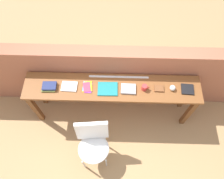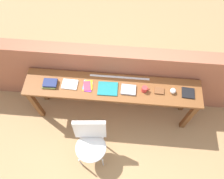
{
  "view_description": "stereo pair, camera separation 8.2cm",
  "coord_description": "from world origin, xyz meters",
  "px_view_note": "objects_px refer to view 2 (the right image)",
  "views": [
    {
      "loc": [
        0.04,
        -1.19,
        3.55
      ],
      "look_at": [
        0.0,
        0.25,
        0.9
      ],
      "focal_mm": 35.0,
      "sensor_mm": 36.0,
      "label": 1
    },
    {
      "loc": [
        0.12,
        -1.19,
        3.55
      ],
      "look_at": [
        0.0,
        0.25,
        0.9
      ],
      "focal_mm": 35.0,
      "sensor_mm": 36.0,
      "label": 2
    }
  ],
  "objects_px": {
    "book_stack_leftmost": "(50,83)",
    "pamphlet_pile_colourful": "(88,86)",
    "book_repair_rightmost": "(188,93)",
    "book_open_centre": "(108,89)",
    "magazine_cycling": "(70,84)",
    "chair_white_moulded": "(91,141)",
    "mug": "(145,89)",
    "leather_journal_brown": "(159,91)",
    "sports_ball_small": "(173,91)"
  },
  "relations": [
    {
      "from": "magazine_cycling",
      "to": "book_open_centre",
      "type": "distance_m",
      "value": 0.54
    },
    {
      "from": "chair_white_moulded",
      "to": "magazine_cycling",
      "type": "bearing_deg",
      "value": 117.32
    },
    {
      "from": "sports_ball_small",
      "to": "book_repair_rightmost",
      "type": "distance_m",
      "value": 0.22
    },
    {
      "from": "mug",
      "to": "book_repair_rightmost",
      "type": "relative_size",
      "value": 0.65
    },
    {
      "from": "book_stack_leftmost",
      "to": "book_open_centre",
      "type": "distance_m",
      "value": 0.82
    },
    {
      "from": "book_stack_leftmost",
      "to": "mug",
      "type": "height_order",
      "value": "mug"
    },
    {
      "from": "book_open_centre",
      "to": "mug",
      "type": "height_order",
      "value": "mug"
    },
    {
      "from": "chair_white_moulded",
      "to": "mug",
      "type": "height_order",
      "value": "mug"
    },
    {
      "from": "chair_white_moulded",
      "to": "magazine_cycling",
      "type": "distance_m",
      "value": 0.85
    },
    {
      "from": "book_stack_leftmost",
      "to": "leather_journal_brown",
      "type": "distance_m",
      "value": 1.53
    },
    {
      "from": "book_open_centre",
      "to": "leather_journal_brown",
      "type": "xyz_separation_m",
      "value": [
        0.71,
        0.02,
        0.0
      ]
    },
    {
      "from": "book_open_centre",
      "to": "leather_journal_brown",
      "type": "distance_m",
      "value": 0.71
    },
    {
      "from": "sports_ball_small",
      "to": "book_repair_rightmost",
      "type": "xyz_separation_m",
      "value": [
        0.21,
        0.0,
        -0.03
      ]
    },
    {
      "from": "pamphlet_pile_colourful",
      "to": "sports_ball_small",
      "type": "bearing_deg",
      "value": -0.06
    },
    {
      "from": "pamphlet_pile_colourful",
      "to": "chair_white_moulded",
      "type": "bearing_deg",
      "value": -81.69
    },
    {
      "from": "book_open_centre",
      "to": "book_repair_rightmost",
      "type": "relative_size",
      "value": 1.62
    },
    {
      "from": "pamphlet_pile_colourful",
      "to": "leather_journal_brown",
      "type": "distance_m",
      "value": 1.0
    },
    {
      "from": "book_open_centre",
      "to": "leather_journal_brown",
      "type": "bearing_deg",
      "value": 0.97
    },
    {
      "from": "pamphlet_pile_colourful",
      "to": "sports_ball_small",
      "type": "relative_size",
      "value": 2.41
    },
    {
      "from": "book_stack_leftmost",
      "to": "pamphlet_pile_colourful",
      "type": "distance_m",
      "value": 0.53
    },
    {
      "from": "sports_ball_small",
      "to": "book_repair_rightmost",
      "type": "bearing_deg",
      "value": 0.22
    },
    {
      "from": "book_repair_rightmost",
      "to": "magazine_cycling",
      "type": "bearing_deg",
      "value": -176.35
    },
    {
      "from": "book_stack_leftmost",
      "to": "pamphlet_pile_colourful",
      "type": "relative_size",
      "value": 1.08
    },
    {
      "from": "magazine_cycling",
      "to": "book_stack_leftmost",
      "type": "bearing_deg",
      "value": -174.25
    },
    {
      "from": "pamphlet_pile_colourful",
      "to": "book_open_centre",
      "type": "bearing_deg",
      "value": -4.89
    },
    {
      "from": "mug",
      "to": "leather_journal_brown",
      "type": "distance_m",
      "value": 0.21
    },
    {
      "from": "chair_white_moulded",
      "to": "book_stack_leftmost",
      "type": "bearing_deg",
      "value": 133.36
    },
    {
      "from": "book_repair_rightmost",
      "to": "pamphlet_pile_colourful",
      "type": "bearing_deg",
      "value": -176.39
    },
    {
      "from": "pamphlet_pile_colourful",
      "to": "book_repair_rightmost",
      "type": "xyz_separation_m",
      "value": [
        1.39,
        -0.0,
        0.0
      ]
    },
    {
      "from": "book_stack_leftmost",
      "to": "magazine_cycling",
      "type": "height_order",
      "value": "book_stack_leftmost"
    },
    {
      "from": "book_repair_rightmost",
      "to": "sports_ball_small",
      "type": "bearing_deg",
      "value": -176.15
    },
    {
      "from": "book_open_centre",
      "to": "book_repair_rightmost",
      "type": "xyz_separation_m",
      "value": [
        1.11,
        0.02,
        0.0
      ]
    },
    {
      "from": "chair_white_moulded",
      "to": "book_repair_rightmost",
      "type": "relative_size",
      "value": 5.24
    },
    {
      "from": "pamphlet_pile_colourful",
      "to": "mug",
      "type": "xyz_separation_m",
      "value": [
        0.79,
        -0.01,
        0.04
      ]
    },
    {
      "from": "mug",
      "to": "book_repair_rightmost",
      "type": "xyz_separation_m",
      "value": [
        0.6,
        0.01,
        -0.03
      ]
    },
    {
      "from": "magazine_cycling",
      "to": "leather_journal_brown",
      "type": "relative_size",
      "value": 1.67
    },
    {
      "from": "book_repair_rightmost",
      "to": "book_open_centre",
      "type": "bearing_deg",
      "value": -175.13
    },
    {
      "from": "chair_white_moulded",
      "to": "book_open_centre",
      "type": "xyz_separation_m",
      "value": [
        0.18,
        0.66,
        0.36
      ]
    },
    {
      "from": "book_repair_rightmost",
      "to": "book_stack_leftmost",
      "type": "bearing_deg",
      "value": -175.83
    },
    {
      "from": "chair_white_moulded",
      "to": "mug",
      "type": "relative_size",
      "value": 8.1
    },
    {
      "from": "mug",
      "to": "book_repair_rightmost",
      "type": "distance_m",
      "value": 0.6
    },
    {
      "from": "mug",
      "to": "magazine_cycling",
      "type": "bearing_deg",
      "value": 179.57
    },
    {
      "from": "pamphlet_pile_colourful",
      "to": "book_repair_rightmost",
      "type": "bearing_deg",
      "value": -0.01
    },
    {
      "from": "book_stack_leftmost",
      "to": "sports_ball_small",
      "type": "bearing_deg",
      "value": 0.58
    },
    {
      "from": "chair_white_moulded",
      "to": "book_open_centre",
      "type": "height_order",
      "value": "book_open_centre"
    },
    {
      "from": "chair_white_moulded",
      "to": "mug",
      "type": "distance_m",
      "value": 1.05
    },
    {
      "from": "magazine_cycling",
      "to": "book_repair_rightmost",
      "type": "distance_m",
      "value": 1.65
    },
    {
      "from": "mug",
      "to": "book_open_centre",
      "type": "bearing_deg",
      "value": -178.26
    },
    {
      "from": "book_open_centre",
      "to": "mug",
      "type": "bearing_deg",
      "value": 0.81
    },
    {
      "from": "book_repair_rightmost",
      "to": "leather_journal_brown",
      "type": "bearing_deg",
      "value": -176.32
    }
  ]
}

